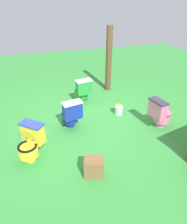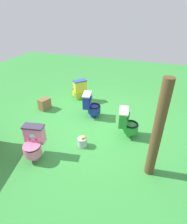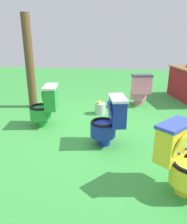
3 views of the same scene
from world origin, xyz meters
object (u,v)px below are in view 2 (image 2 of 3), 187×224
object	(u,v)px
lemon_bucket	(82,142)
toilet_blue	(91,105)
toilet_green	(127,123)
toilet_yellow	(79,89)
small_crate	(45,104)
toilet_pink	(33,143)
wooden_post	(157,132)

from	to	relation	value
lemon_bucket	toilet_blue	bearing A→B (deg)	11.25
toilet_green	toilet_yellow	world-z (taller)	same
toilet_blue	small_crate	distance (m)	1.53
toilet_pink	small_crate	size ratio (longest dim) A/B	2.07
toilet_blue	toilet_green	size ratio (longest dim) A/B	1.00
toilet_blue	toilet_green	distance (m)	1.28
toilet_pink	wooden_post	bearing A→B (deg)	178.30
wooden_post	lemon_bucket	size ratio (longest dim) A/B	7.07
toilet_pink	lemon_bucket	xyz separation A→B (m)	(0.65, -0.83, -0.25)
toilet_green	toilet_yellow	distance (m)	2.42
toilet_pink	small_crate	bearing A→B (deg)	-73.86
wooden_post	toilet_yellow	bearing A→B (deg)	45.70
toilet_blue	toilet_yellow	world-z (taller)	same
toilet_blue	toilet_green	xyz separation A→B (m)	(-0.57, -1.14, 0.00)
toilet_yellow	lemon_bucket	distance (m)	2.46
toilet_green	toilet_pink	xyz separation A→B (m)	(-1.37, 1.71, -0.00)
toilet_blue	wooden_post	bearing A→B (deg)	37.36
toilet_pink	wooden_post	distance (m)	2.46
small_crate	lemon_bucket	size ratio (longest dim) A/B	1.27
small_crate	toilet_yellow	bearing A→B (deg)	-36.86
small_crate	lemon_bucket	world-z (taller)	small_crate
toilet_green	toilet_yellow	bearing A→B (deg)	-136.49
wooden_post	lemon_bucket	distance (m)	1.77
toilet_blue	wooden_post	size ratio (longest dim) A/B	0.37
toilet_yellow	lemon_bucket	size ratio (longest dim) A/B	2.63
toilet_pink	toilet_green	bearing A→B (deg)	-151.89
toilet_blue	toilet_pink	size ratio (longest dim) A/B	1.00
wooden_post	lemon_bucket	xyz separation A→B (m)	(0.28, 1.53, -0.86)
toilet_green	toilet_pink	size ratio (longest dim) A/B	1.00
toilet_yellow	small_crate	distance (m)	1.26
toilet_green	lemon_bucket	xyz separation A→B (m)	(-0.73, 0.89, -0.26)
toilet_green	wooden_post	xyz separation A→B (m)	(-1.00, -0.64, 0.60)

